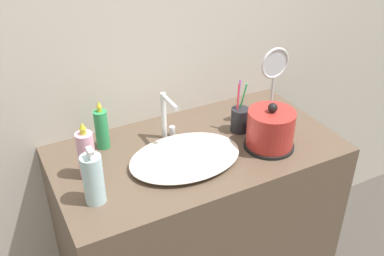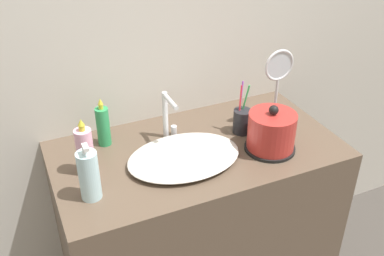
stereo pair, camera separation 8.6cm
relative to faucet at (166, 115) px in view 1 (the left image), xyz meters
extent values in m
cube|color=beige|center=(0.08, 0.20, 0.30)|extent=(6.00, 0.04, 2.60)
cube|color=brown|center=(0.08, -0.12, -0.56)|extent=(1.12, 0.60, 0.89)
ellipsoid|color=silver|center=(-0.01, -0.17, -0.09)|extent=(0.43, 0.31, 0.04)
cylinder|color=silver|center=(-0.01, 0.01, -0.01)|extent=(0.02, 0.02, 0.20)
cylinder|color=silver|center=(-0.01, -0.05, 0.08)|extent=(0.02, 0.12, 0.02)
cylinder|color=silver|center=(0.03, 0.01, -0.09)|extent=(0.02, 0.02, 0.04)
cylinder|color=black|center=(0.33, -0.24, -0.10)|extent=(0.20, 0.20, 0.01)
cylinder|color=#B22D28|center=(0.33, -0.24, -0.03)|extent=(0.18, 0.18, 0.16)
sphere|color=black|center=(0.33, -0.24, 0.06)|extent=(0.04, 0.04, 0.04)
cylinder|color=#232328|center=(0.29, -0.08, -0.06)|extent=(0.07, 0.07, 0.10)
cylinder|color=green|center=(0.30, -0.07, 0.02)|extent=(0.03, 0.03, 0.17)
cylinder|color=#B24CCC|center=(0.29, -0.07, 0.02)|extent=(0.03, 0.02, 0.18)
cylinder|color=#E5333F|center=(0.28, -0.07, 0.01)|extent=(0.02, 0.02, 0.17)
cylinder|color=silver|center=(-0.37, -0.24, -0.02)|extent=(0.07, 0.07, 0.18)
cylinder|color=white|center=(-0.37, -0.24, 0.08)|extent=(0.02, 0.02, 0.02)
cube|color=white|center=(-0.37, -0.25, 0.10)|extent=(0.02, 0.04, 0.01)
cylinder|color=#EAA8C6|center=(-0.35, -0.09, -0.02)|extent=(0.06, 0.06, 0.18)
cylinder|color=gold|center=(-0.35, -0.09, 0.08)|extent=(0.02, 0.02, 0.02)
cone|color=gold|center=(-0.35, -0.09, 0.10)|extent=(0.02, 0.02, 0.02)
cylinder|color=#2D9956|center=(-0.25, 0.06, -0.03)|extent=(0.05, 0.05, 0.16)
cylinder|color=gold|center=(-0.25, 0.06, 0.06)|extent=(0.02, 0.02, 0.02)
cone|color=gold|center=(-0.25, 0.06, 0.08)|extent=(0.02, 0.02, 0.02)
cylinder|color=silver|center=(0.46, -0.06, -0.11)|extent=(0.09, 0.09, 0.01)
cylinder|color=silver|center=(0.46, -0.06, -0.01)|extent=(0.01, 0.01, 0.19)
torus|color=silver|center=(0.46, -0.06, 0.15)|extent=(0.13, 0.01, 0.13)
cylinder|color=silver|center=(0.46, -0.06, 0.15)|extent=(0.11, 0.00, 0.11)
camera|label=1|loc=(-0.61, -1.40, 0.87)|focal=42.00mm
camera|label=2|loc=(-0.54, -1.44, 0.87)|focal=42.00mm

